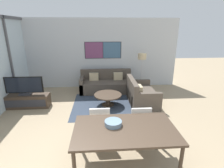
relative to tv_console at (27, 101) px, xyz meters
name	(u,v)px	position (x,y,z in m)	size (l,w,h in m)	color
wall_back	(97,54)	(2.26, 1.92, 1.20)	(6.68, 0.09, 2.80)	silver
area_rug	(108,105)	(2.60, -0.05, -0.20)	(2.28, 2.11, 0.01)	#333D4C
tv_console	(27,101)	(0.00, 0.00, 0.00)	(1.42, 0.44, 0.42)	#423326
television	(24,86)	(0.00, 0.00, 0.50)	(1.15, 0.20, 0.59)	#2D2D33
sofa_main	(106,84)	(2.60, 1.32, 0.07)	(2.04, 0.87, 0.83)	#51473D
sofa_side	(140,95)	(3.68, 0.08, 0.07)	(0.87, 1.48, 0.83)	#51473D
coffee_table	(108,97)	(2.60, -0.05, 0.08)	(0.89, 0.89, 0.38)	#423326
dining_table	(125,132)	(2.77, -2.69, 0.50)	(1.79, 1.06, 0.78)	#423326
dining_chair_left	(100,121)	(2.33, -1.91, 0.28)	(0.46, 0.46, 0.85)	beige
dining_chair_centre	(140,120)	(3.21, -1.95, 0.28)	(0.46, 0.46, 0.85)	beige
fruit_bowl	(113,123)	(2.57, -2.57, 0.62)	(0.31, 0.31, 0.08)	slate
floor_lamp	(142,60)	(3.99, 1.26, 1.05)	(0.32, 0.32, 1.50)	#2D2D33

